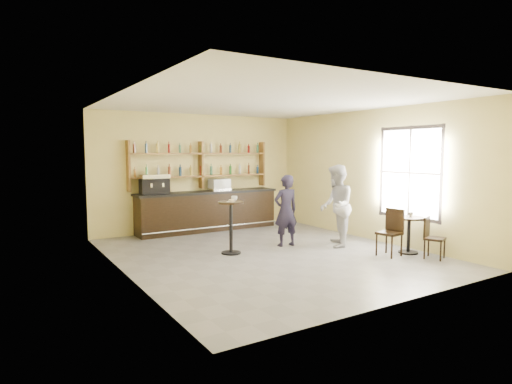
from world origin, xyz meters
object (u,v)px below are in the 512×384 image
chair_west (389,233)px  chair_south (435,238)px  bar_counter (208,211)px  patron_second (336,206)px  espresso_machine (154,184)px  man_main (286,211)px  cafe_table (409,235)px  pedestal_table (231,228)px  pastry_case (219,185)px

chair_west → chair_south: 0.89m
bar_counter → patron_second: patron_second is taller
chair_south → espresso_machine: bearing=105.4°
chair_west → patron_second: patron_second is taller
man_main → cafe_table: man_main is taller
patron_second → chair_south: bearing=64.7°
chair_west → chair_south: (0.60, -0.65, -0.07)m
cafe_table → pedestal_table: bearing=148.9°
pedestal_table → chair_west: (2.71, -1.92, -0.07)m
man_main → bar_counter: bearing=-71.2°
chair_west → patron_second: 1.38m
bar_counter → chair_west: bar_counter is taller
bar_counter → man_main: bearing=-76.0°
espresso_machine → pedestal_table: bearing=-69.1°
chair_west → cafe_table: bearing=76.4°
chair_west → patron_second: (-0.33, 1.26, 0.45)m
cafe_table → chair_west: size_ratio=0.80×
pedestal_table → chair_west: bearing=-35.3°
pedestal_table → patron_second: 2.49m
pedestal_table → espresso_machine: bearing=105.5°
patron_second → espresso_machine: bearing=-98.5°
pastry_case → pedestal_table: 3.02m
pedestal_table → cafe_table: bearing=-31.1°
chair_west → patron_second: bearing=-173.6°
chair_west → patron_second: size_ratio=0.52×
bar_counter → cafe_table: size_ratio=5.14×
man_main → chair_south: man_main is taller
pastry_case → man_main: man_main is taller
espresso_machine → man_main: size_ratio=0.43×
cafe_table → chair_south: bearing=-85.2°
cafe_table → patron_second: (-0.88, 1.31, 0.55)m
espresso_machine → cafe_table: espresso_machine is taller
pastry_case → chair_west: 4.97m
man_main → patron_second: patron_second is taller
pastry_case → chair_south: bearing=-62.2°
pastry_case → man_main: (0.33, -2.73, -0.43)m
espresso_machine → cafe_table: (4.01, -4.69, -0.95)m
patron_second → chair_west: bearing=53.5°
pedestal_table → cafe_table: 3.81m
man_main → cafe_table: bearing=137.8°
pastry_case → chair_west: (1.60, -4.64, -0.76)m
espresso_machine → patron_second: size_ratio=0.37×
bar_counter → chair_west: (1.96, -4.64, -0.05)m
espresso_machine → chair_south: 6.74m
bar_counter → chair_south: 5.88m
pedestal_table → chair_south: size_ratio=1.32×
bar_counter → espresso_machine: bearing=180.0°
pedestal_table → chair_south: 4.19m
man_main → chair_south: bearing=131.1°
pastry_case → man_main: 2.78m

